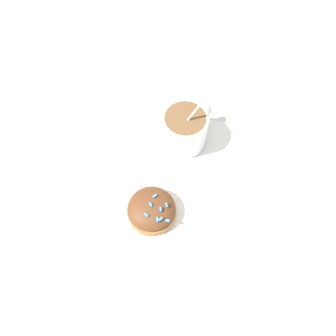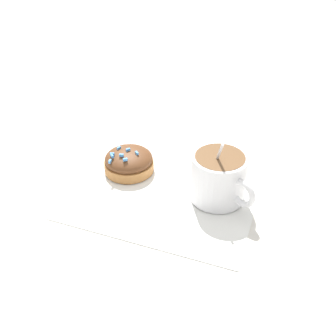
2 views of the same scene
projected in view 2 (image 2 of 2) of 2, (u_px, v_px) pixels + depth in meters
ground_plane at (171, 184)px, 0.63m from camera, size 3.00×3.00×0.00m
paper_napkin at (171, 183)px, 0.63m from camera, size 0.31×0.31×0.00m
coffee_cup at (218, 178)px, 0.57m from camera, size 0.11×0.08×0.11m
frosted_pastry at (127, 163)px, 0.65m from camera, size 0.08×0.08×0.04m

